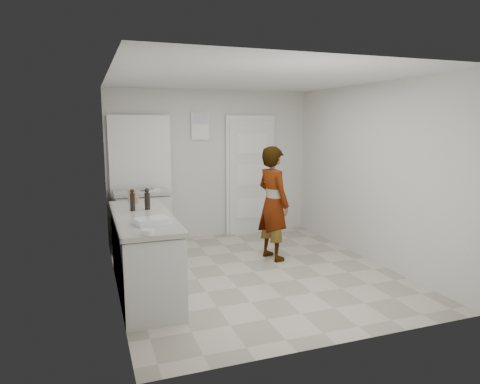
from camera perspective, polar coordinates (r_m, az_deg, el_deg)
name	(u,v)px	position (r m, az deg, el deg)	size (l,w,h in m)	color
ground	(254,272)	(5.77, 1.88, -10.59)	(4.00, 4.00, 0.00)	gray
room_shell	(203,178)	(7.30, -5.02, 1.86)	(4.00, 4.00, 4.00)	beige
main_counter	(144,257)	(5.11, -12.68, -8.42)	(0.64, 1.96, 0.93)	silver
side_counter	(143,222)	(6.81, -12.87, -3.97)	(0.84, 0.61, 0.93)	silver
person	(273,203)	(6.13, 4.42, -1.51)	(0.60, 0.39, 1.63)	silver
cake_mix_box	(132,196)	(5.79, -14.20, -0.50)	(0.10, 0.05, 0.17)	#8E6A47
spice_jar	(137,200)	(5.71, -13.57, -1.02)	(0.05, 0.05, 0.08)	tan
oil_cruet_a	(147,199)	(5.25, -12.27, -0.96)	(0.07, 0.07, 0.26)	black
oil_cruet_b	(132,200)	(5.21, -14.16, -1.10)	(0.06, 0.06, 0.26)	black
baking_dish	(152,221)	(4.52, -11.63, -3.82)	(0.39, 0.31, 0.06)	silver
egg_bowl	(148,232)	(4.10, -12.21, -5.23)	(0.12, 0.12, 0.05)	silver
papers	(152,190)	(6.76, -11.59, 0.31)	(0.22, 0.29, 0.01)	white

